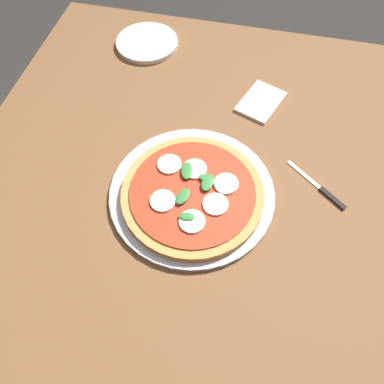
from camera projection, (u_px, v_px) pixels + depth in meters
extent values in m
plane|color=#2D2B28|center=(207.00, 290.00, 1.52)|extent=(6.00, 6.00, 0.00)
cube|color=brown|center=(217.00, 187.00, 0.90)|extent=(1.18, 1.20, 0.04)
cube|color=brown|center=(108.00, 111.00, 1.55)|extent=(0.07, 0.07, 0.71)
cube|color=brown|center=(377.00, 157.00, 1.42)|extent=(0.07, 0.07, 0.71)
cylinder|color=#B2B2B7|center=(192.00, 193.00, 0.86)|extent=(0.37, 0.37, 0.01)
cylinder|color=tan|center=(192.00, 194.00, 0.84)|extent=(0.31, 0.31, 0.02)
cylinder|color=#B7381E|center=(192.00, 192.00, 0.83)|extent=(0.27, 0.27, 0.00)
cylinder|color=white|center=(192.00, 221.00, 0.79)|extent=(0.05, 0.05, 0.00)
cylinder|color=white|center=(215.00, 204.00, 0.81)|extent=(0.05, 0.05, 0.00)
cylinder|color=white|center=(226.00, 184.00, 0.84)|extent=(0.05, 0.05, 0.00)
cylinder|color=white|center=(195.00, 168.00, 0.86)|extent=(0.05, 0.05, 0.00)
cylinder|color=white|center=(169.00, 165.00, 0.86)|extent=(0.05, 0.05, 0.00)
cylinder|color=white|center=(163.00, 201.00, 0.81)|extent=(0.05, 0.05, 0.00)
ellipsoid|color=#337F38|center=(208.00, 182.00, 0.83)|extent=(0.05, 0.03, 0.00)
ellipsoid|color=#337F38|center=(187.00, 216.00, 0.79)|extent=(0.02, 0.04, 0.00)
ellipsoid|color=#337F38|center=(183.00, 196.00, 0.82)|extent=(0.05, 0.04, 0.00)
ellipsoid|color=#337F38|center=(207.00, 178.00, 0.84)|extent=(0.02, 0.04, 0.00)
ellipsoid|color=#337F38|center=(187.00, 170.00, 0.85)|extent=(0.05, 0.03, 0.00)
cylinder|color=white|center=(147.00, 43.00, 1.14)|extent=(0.18, 0.18, 0.01)
cube|color=white|center=(261.00, 102.00, 1.01)|extent=(0.15, 0.13, 0.01)
cube|color=black|center=(332.00, 198.00, 0.86)|extent=(0.05, 0.06, 0.01)
cube|color=silver|center=(304.00, 175.00, 0.89)|extent=(0.07, 0.08, 0.00)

